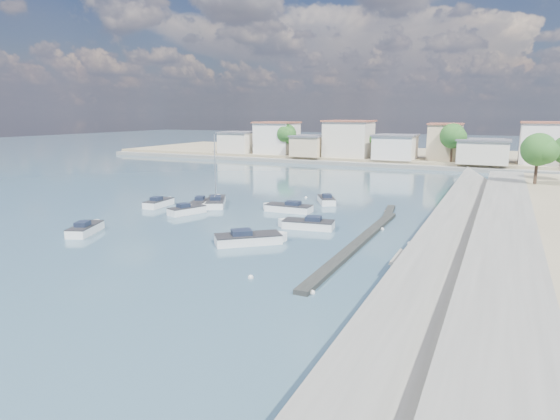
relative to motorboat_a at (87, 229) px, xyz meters
name	(u,v)px	position (x,y,z in m)	size (l,w,h in m)	color
ground	(370,190)	(17.84, 37.24, -0.38)	(400.00, 400.00, 0.00)	#293F52
seawall_walkway	(504,242)	(36.34, 10.24, 0.52)	(5.00, 90.00, 1.80)	slate
breakwater	(366,236)	(24.75, 9.93, -0.21)	(2.00, 31.02, 0.35)	black
far_shore_land	(424,157)	(17.84, 89.24, 0.32)	(160.00, 40.00, 1.40)	gray
far_shore_quay	(408,166)	(17.84, 68.24, 0.02)	(160.00, 2.50, 0.80)	slate
far_town	(467,144)	(28.55, 74.16, 4.56)	(113.01, 12.80, 8.35)	beige
shore_trees	(451,140)	(26.18, 65.36, 5.84)	(74.56, 38.32, 7.92)	#38281E
motorboat_a	(87,229)	(0.00, 0.00, 0.00)	(3.31, 5.02, 1.48)	white
motorboat_b	(189,210)	(3.52, 11.50, 0.00)	(3.16, 4.75, 1.48)	white
motorboat_c	(287,208)	(13.18, 17.46, 0.00)	(6.07, 2.26, 1.48)	white
motorboat_d	(306,225)	(18.35, 10.84, 0.00)	(5.78, 2.88, 1.48)	white
motorboat_e	(160,203)	(-2.39, 13.58, 0.00)	(2.06, 4.89, 1.48)	white
motorboat_f	(326,200)	(15.53, 24.50, 0.00)	(3.64, 4.67, 1.48)	white
motorboat_g	(199,205)	(2.53, 14.90, 0.00)	(3.00, 4.73, 1.48)	white
motorboat_h	(252,239)	(16.13, 3.66, 0.00)	(5.87, 5.48, 1.48)	white
sailboat	(216,202)	(3.46, 17.35, 0.03)	(4.80, 6.42, 9.00)	white
mooring_buoys	(345,233)	(22.63, 10.40, -0.33)	(17.40, 32.09, 0.39)	white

